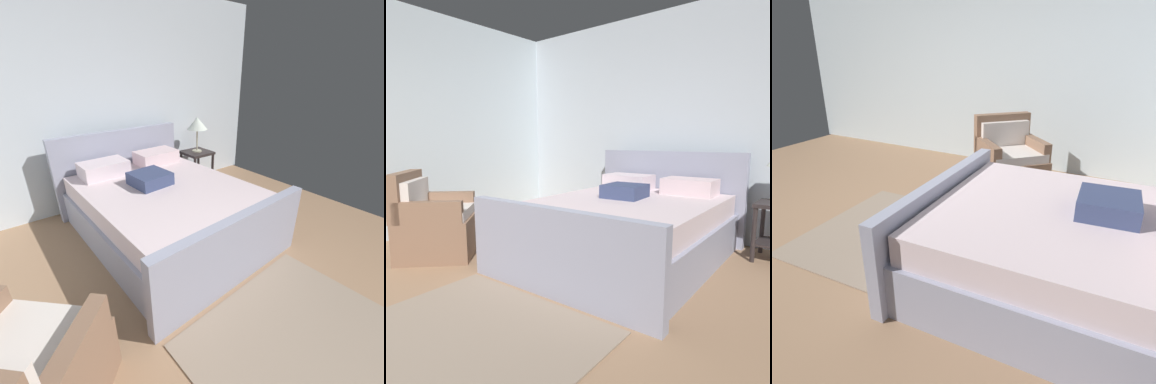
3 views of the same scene
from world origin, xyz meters
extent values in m
cube|color=#9C7757|center=(0.00, 0.00, -0.01)|extent=(5.10, 6.70, 0.02)
cube|color=silver|center=(0.00, 3.41, 1.42)|extent=(5.22, 0.12, 2.84)
cube|color=#9DA0B7|center=(0.04, 2.06, 0.20)|extent=(1.79, 2.16, 0.40)
cube|color=#9DA0B7|center=(-0.01, 3.15, 0.54)|extent=(1.83, 0.17, 1.09)
cube|color=#9DA0B7|center=(0.08, 0.96, 0.36)|extent=(1.83, 0.17, 0.72)
cube|color=silver|center=(0.04, 2.06, 0.51)|extent=(1.71, 2.10, 0.22)
cube|color=silver|center=(-0.38, 2.81, 0.71)|extent=(0.57, 0.38, 0.18)
cube|color=silver|center=(0.39, 2.84, 0.71)|extent=(0.57, 0.38, 0.18)
cube|color=#364167|center=(-0.06, 2.21, 0.69)|extent=(0.44, 0.44, 0.14)
cube|color=#2B2424|center=(1.27, 3.00, 0.58)|extent=(0.44, 0.44, 0.04)
cube|color=#2B2424|center=(1.27, 3.00, 0.18)|extent=(0.40, 0.40, 0.02)
cylinder|color=#2B2424|center=(1.08, 2.81, 0.28)|extent=(0.04, 0.04, 0.56)
cylinder|color=#2B2424|center=(1.46, 2.81, 0.28)|extent=(0.04, 0.04, 0.56)
cylinder|color=#2B2424|center=(1.08, 3.19, 0.28)|extent=(0.04, 0.04, 0.56)
cylinder|color=#2B2424|center=(1.46, 3.19, 0.28)|extent=(0.04, 0.04, 0.56)
cylinder|color=#B7B293|center=(1.27, 3.00, 0.61)|extent=(0.16, 0.16, 0.02)
cylinder|color=#B7B293|center=(1.27, 3.00, 0.79)|extent=(0.02, 0.02, 0.35)
cone|color=white|center=(1.27, 3.00, 1.06)|extent=(0.33, 0.33, 0.19)
cube|color=silver|center=(-1.57, 0.92, 0.47)|extent=(0.94, 0.94, 0.10)
cube|color=#84614A|center=(-1.35, 0.70, 0.53)|extent=(0.52, 0.53, 0.22)
cube|color=gray|center=(0.04, 0.22, 0.01)|extent=(1.65, 1.34, 0.01)
camera|label=1|loc=(-1.37, -0.26, 1.79)|focal=24.09mm
camera|label=2|loc=(1.84, -0.91, 1.23)|focal=32.30mm
camera|label=3|loc=(2.30, 2.37, 1.71)|focal=32.63mm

